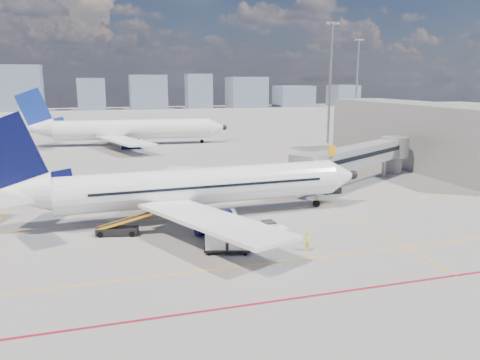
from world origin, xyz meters
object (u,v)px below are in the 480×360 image
object	(u,v)px
main_aircraft	(188,188)
baggage_tug	(272,231)
belt_loader	(119,229)
ramp_worker	(308,241)
cargo_dolly	(227,239)
second_aircraft	(125,130)

from	to	relation	value
main_aircraft	baggage_tug	world-z (taller)	main_aircraft
belt_loader	ramp_worker	world-z (taller)	belt_loader
cargo_dolly	belt_loader	size ratio (longest dim) A/B	0.76
baggage_tug	ramp_worker	xyz separation A→B (m)	(1.88, -3.31, 0.01)
ramp_worker	baggage_tug	bearing A→B (deg)	50.72
main_aircraft	cargo_dolly	xyz separation A→B (m)	(1.34, -10.08, -2.10)
cargo_dolly	belt_loader	world-z (taller)	belt_loader
cargo_dolly	ramp_worker	distance (m)	6.57
baggage_tug	belt_loader	distance (m)	13.75
second_aircraft	belt_loader	size ratio (longest dim) A/B	8.12
main_aircraft	ramp_worker	bearing A→B (deg)	-58.03
second_aircraft	belt_loader	world-z (taller)	second_aircraft
baggage_tug	ramp_worker	distance (m)	3.81
second_aircraft	ramp_worker	world-z (taller)	second_aircraft
baggage_tug	cargo_dolly	bearing A→B (deg)	-162.15
baggage_tug	belt_loader	size ratio (longest dim) A/B	0.47
second_aircraft	cargo_dolly	size ratio (longest dim) A/B	10.72
ramp_worker	cargo_dolly	bearing A→B (deg)	97.69
cargo_dolly	ramp_worker	world-z (taller)	cargo_dolly
main_aircraft	baggage_tug	bearing A→B (deg)	-56.50
ramp_worker	main_aircraft	bearing A→B (deg)	54.77
second_aircraft	ramp_worker	size ratio (longest dim) A/B	26.28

